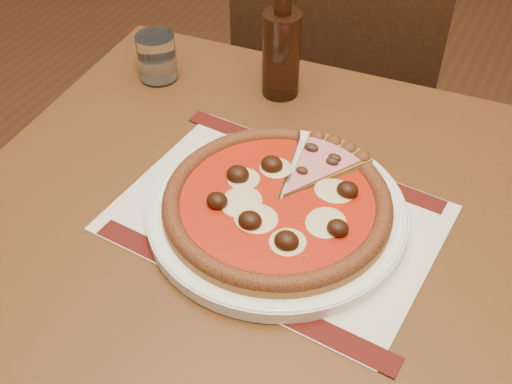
# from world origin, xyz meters

# --- Properties ---
(table) EXTENTS (0.86, 0.86, 0.75)m
(table) POSITION_xyz_m (0.75, -0.87, 0.65)
(table) COLOR brown
(table) RESTS_ON ground
(chair_far) EXTENTS (0.51, 0.51, 0.88)m
(chair_far) POSITION_xyz_m (0.63, -0.23, 0.50)
(chair_far) COLOR black
(chair_far) RESTS_ON ground
(placemat) EXTENTS (0.43, 0.32, 0.00)m
(placemat) POSITION_xyz_m (0.78, -0.86, 0.75)
(placemat) COLOR beige
(placemat) RESTS_ON table
(plate) EXTENTS (0.34, 0.34, 0.02)m
(plate) POSITION_xyz_m (0.78, -0.86, 0.76)
(plate) COLOR white
(plate) RESTS_ON placemat
(pizza) EXTENTS (0.30, 0.30, 0.04)m
(pizza) POSITION_xyz_m (0.78, -0.86, 0.78)
(pizza) COLOR #9F6D26
(pizza) RESTS_ON plate
(ham_slice) EXTENTS (0.10, 0.15, 0.02)m
(ham_slice) POSITION_xyz_m (0.81, -0.77, 0.78)
(ham_slice) COLOR #9F6D26
(ham_slice) RESTS_ON plate
(water_glass) EXTENTS (0.08, 0.08, 0.08)m
(water_glass) POSITION_xyz_m (0.45, -0.64, 0.79)
(water_glass) COLOR white
(water_glass) RESTS_ON table
(bottle) EXTENTS (0.06, 0.06, 0.21)m
(bottle) POSITION_xyz_m (0.66, -0.59, 0.83)
(bottle) COLOR #34180D
(bottle) RESTS_ON table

